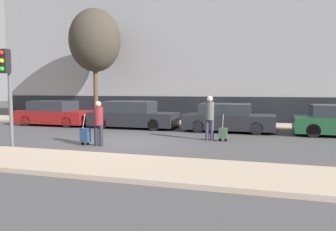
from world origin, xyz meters
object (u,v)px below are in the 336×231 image
Objects in this scene: parked_car_0 at (55,114)px; trolley_left at (85,135)px; parked_car_2 at (228,118)px; pedestrian_left at (98,121)px; pedestrian_right at (210,115)px; parked_bicycle at (240,117)px; traffic_light at (7,78)px; bare_tree_near_crossing at (95,41)px; parked_car_1 at (132,116)px; trolley_right at (223,133)px.

parked_car_0 reaches higher than trolley_left.
parked_car_2 is 6.79m from pedestrian_left.
pedestrian_right reaches higher than parked_bicycle.
traffic_light is at bearing -133.52° from parked_car_2.
bare_tree_near_crossing is (1.39, 2.23, 4.40)m from parked_car_0.
pedestrian_left is at bearing -43.17° from parked_car_0.
pedestrian_right is (4.19, 2.46, 0.66)m from trolley_left.
parked_car_1 is 5.05m from parked_car_2.
parked_car_1 is 5.58m from pedestrian_right.
trolley_left is at bearing -120.76° from parked_bicycle.
parked_bicycle is at bearing 27.05° from parked_car_1.
trolley_left is (-4.56, -5.48, -0.27)m from parked_car_2.
parked_bicycle is (10.20, 2.76, -0.16)m from parked_car_0.
parked_bicycle is at bearing 88.28° from trolley_right.
trolley_left is at bearing -84.94° from parked_car_1.
parked_car_0 is 3.67× the size of trolley_left.
pedestrian_right is (4.67, -3.04, 0.36)m from parked_car_1.
parked_bicycle is 0.26× the size of bare_tree_near_crossing.
pedestrian_left reaches higher than trolley_right.
parked_car_2 reaches higher than trolley_right.
parked_car_1 is at bearing 95.06° from trolley_left.
trolley_left is 3.27m from traffic_light.
parked_car_2 is at bearing -91.88° from pedestrian_right.
pedestrian_right reaches higher than parked_car_2.
parked_bicycle is at bearing -91.88° from pedestrian_right.
trolley_right is at bearing 179.93° from pedestrian_right.
parked_car_2 is at bearing 52.58° from pedestrian_left.
bare_tree_near_crossing reaches higher than parked_car_1.
trolley_left is 1.09× the size of trolley_right.
parked_car_2 is 3.10m from trolley_right.
traffic_light is (-2.60, -1.49, 1.51)m from pedestrian_left.
traffic_light is (-2.05, -1.48, 2.06)m from trolley_left.
traffic_light reaches higher than parked_bicycle.
parked_car_1 is at bearing 77.36° from traffic_light.
pedestrian_right is at bearing 174.69° from trolley_right.
trolley_left is 9.60m from parked_bicycle.
traffic_light is (-6.78, -3.89, 2.11)m from trolley_right.
trolley_right is at bearing 26.93° from trolley_left.
trolley_right is (0.55, -0.05, -0.71)m from pedestrian_right.
parked_car_0 is 10.57m from parked_bicycle.
parked_car_1 is 5.58m from pedestrian_left.
parked_car_0 is at bearing 179.96° from parked_car_2.
parked_car_2 is at bearing -14.79° from bare_tree_near_crossing.
bare_tree_near_crossing reaches higher than parked_car_2.
trolley_left reaches higher than trolley_right.
bare_tree_near_crossing is (-8.46, 2.24, 4.41)m from parked_car_2.
parked_car_2 is 4.05× the size of trolley_right.
parked_bicycle is at bearing 3.44° from bare_tree_near_crossing.
parked_car_1 is 0.67× the size of bare_tree_near_crossing.
pedestrian_right is at bearing 32.27° from traffic_light.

